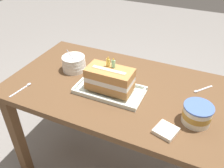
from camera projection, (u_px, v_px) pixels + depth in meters
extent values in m
plane|color=gray|center=(114.00, 166.00, 1.82)|extent=(8.00, 8.00, 0.00)
cube|color=brown|center=(115.00, 88.00, 1.39)|extent=(1.23, 0.73, 0.04)
cube|color=brown|center=(18.00, 138.00, 1.57)|extent=(0.06, 0.06, 0.72)
cube|color=brown|center=(69.00, 88.00, 2.02)|extent=(0.06, 0.06, 0.72)
cube|color=brown|center=(206.00, 128.00, 1.65)|extent=(0.06, 0.06, 0.72)
cube|color=silver|center=(109.00, 91.00, 1.33)|extent=(0.37, 0.20, 0.01)
cube|color=silver|center=(101.00, 99.00, 1.25)|extent=(0.37, 0.01, 0.02)
cube|color=silver|center=(116.00, 80.00, 1.39)|extent=(0.37, 0.01, 0.02)
cube|color=silver|center=(81.00, 81.00, 1.38)|extent=(0.01, 0.18, 0.02)
cube|color=silver|center=(140.00, 98.00, 1.26)|extent=(0.01, 0.18, 0.02)
cube|color=#C28448|center=(109.00, 85.00, 1.30)|extent=(0.25, 0.13, 0.05)
cube|color=white|center=(109.00, 79.00, 1.28)|extent=(0.25, 0.13, 0.03)
cube|color=#C28448|center=(109.00, 73.00, 1.26)|extent=(0.25, 0.13, 0.05)
cube|color=beige|center=(108.00, 70.00, 1.24)|extent=(0.19, 0.02, 0.00)
cube|color=#EFC64C|center=(108.00, 63.00, 1.26)|extent=(0.02, 0.01, 0.04)
ellipsoid|color=yellow|center=(108.00, 58.00, 1.24)|extent=(0.01, 0.01, 0.01)
cube|color=#99DB9E|center=(113.00, 64.00, 1.25)|extent=(0.02, 0.01, 0.04)
ellipsoid|color=yellow|center=(113.00, 59.00, 1.23)|extent=(0.01, 0.01, 0.01)
cylinder|color=white|center=(74.00, 68.00, 1.51)|extent=(0.15, 0.15, 0.03)
cylinder|color=white|center=(74.00, 65.00, 1.50)|extent=(0.14, 0.14, 0.03)
cylinder|color=white|center=(74.00, 62.00, 1.49)|extent=(0.14, 0.14, 0.03)
cylinder|color=white|center=(73.00, 59.00, 1.47)|extent=(0.14, 0.14, 0.03)
cylinder|color=silver|center=(71.00, 56.00, 1.44)|extent=(0.06, 0.01, 0.07)
cylinder|color=silver|center=(197.00, 115.00, 1.11)|extent=(0.13, 0.13, 0.09)
cylinder|color=#B78938|center=(197.00, 114.00, 1.11)|extent=(0.13, 0.13, 0.03)
cylinder|color=#4D6CB7|center=(199.00, 107.00, 1.09)|extent=(0.14, 0.14, 0.01)
ellipsoid|color=silver|center=(196.00, 91.00, 1.33)|extent=(0.03, 0.03, 0.01)
cube|color=silver|center=(205.00, 88.00, 1.35)|extent=(0.07, 0.09, 0.00)
ellipsoid|color=silver|center=(29.00, 84.00, 1.38)|extent=(0.02, 0.03, 0.01)
cube|color=silver|center=(19.00, 91.00, 1.33)|extent=(0.03, 0.12, 0.00)
cube|color=silver|center=(166.00, 131.00, 1.08)|extent=(0.12, 0.12, 0.02)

